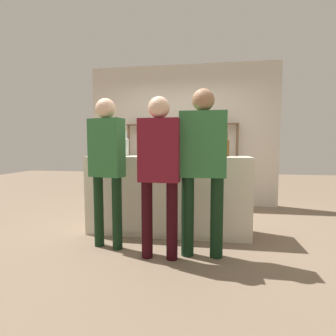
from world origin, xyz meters
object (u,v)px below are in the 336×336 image
at_px(counter_bottle_0, 196,145).
at_px(counter_bottle_2, 106,147).
at_px(counter_bottle_3, 140,146).
at_px(customer_left, 107,160).
at_px(counter_bottle_4, 126,146).
at_px(wine_glass, 113,148).
at_px(counter_bottle_1, 226,147).
at_px(customer_right, 203,160).
at_px(customer_center, 159,164).

bearing_deg(counter_bottle_0, counter_bottle_2, -172.20).
relative_size(counter_bottle_3, customer_left, 0.20).
bearing_deg(counter_bottle_0, counter_bottle_4, 175.33).
xyz_separation_m(counter_bottle_2, customer_left, (0.22, -0.52, -0.15)).
bearing_deg(wine_glass, counter_bottle_1, 1.56).
xyz_separation_m(counter_bottle_0, customer_right, (0.10, -0.77, -0.16)).
bearing_deg(customer_left, customer_right, -80.72).
bearing_deg(counter_bottle_0, wine_glass, 178.68).
relative_size(counter_bottle_2, counter_bottle_4, 0.92).
bearing_deg(wine_glass, customer_center, -47.24).
distance_m(wine_glass, customer_center, 1.27).
relative_size(customer_center, customer_left, 0.98).
relative_size(counter_bottle_2, customer_right, 0.20).
height_order(counter_bottle_0, wine_glass, counter_bottle_0).
bearing_deg(wine_glass, counter_bottle_2, -97.07).
height_order(customer_center, customer_right, customer_right).
bearing_deg(customer_left, counter_bottle_1, -47.99).
bearing_deg(counter_bottle_0, customer_left, -145.17).
relative_size(counter_bottle_0, customer_left, 0.22).
distance_m(counter_bottle_4, customer_left, 0.79).
xyz_separation_m(counter_bottle_2, counter_bottle_4, (0.21, 0.25, 0.02)).
distance_m(counter_bottle_1, counter_bottle_4, 1.41).
xyz_separation_m(counter_bottle_0, customer_center, (-0.34, -0.90, -0.20)).
relative_size(counter_bottle_1, customer_center, 0.20).
relative_size(counter_bottle_4, customer_right, 0.21).
bearing_deg(counter_bottle_4, customer_right, -37.38).
bearing_deg(customer_right, counter_bottle_1, -19.60).
xyz_separation_m(counter_bottle_0, customer_left, (-0.99, -0.69, -0.16)).
xyz_separation_m(counter_bottle_3, customer_left, (-0.20, -0.77, -0.16)).
bearing_deg(counter_bottle_4, counter_bottle_0, -4.67).
bearing_deg(wine_glass, customer_left, -74.47).
bearing_deg(counter_bottle_1, counter_bottle_3, 179.47).
bearing_deg(counter_bottle_1, customer_left, -151.32).
relative_size(wine_glass, customer_center, 0.09).
bearing_deg(counter_bottle_4, counter_bottle_2, -129.49).
xyz_separation_m(counter_bottle_3, customer_right, (0.90, -0.85, -0.15)).
relative_size(counter_bottle_2, customer_left, 0.20).
xyz_separation_m(counter_bottle_4, wine_glass, (-0.18, -0.06, -0.04)).
height_order(counter_bottle_2, counter_bottle_3, counter_bottle_3).
bearing_deg(counter_bottle_1, counter_bottle_0, -169.96).
bearing_deg(counter_bottle_4, counter_bottle_3, -0.20).
xyz_separation_m(counter_bottle_3, customer_center, (0.46, -0.98, -0.19)).
distance_m(counter_bottle_1, customer_right, 0.90).
distance_m(counter_bottle_3, wine_glass, 0.40).
bearing_deg(counter_bottle_3, wine_glass, -172.15).
xyz_separation_m(counter_bottle_4, customer_right, (1.11, -0.85, -0.15)).
distance_m(counter_bottle_1, counter_bottle_2, 1.63).
height_order(customer_center, customer_left, customer_left).
xyz_separation_m(counter_bottle_1, counter_bottle_3, (-1.20, 0.01, 0.01)).
relative_size(counter_bottle_4, customer_center, 0.22).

